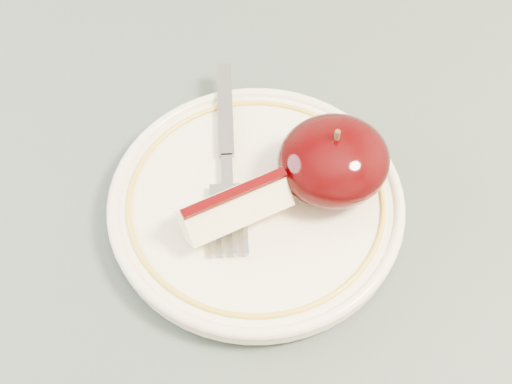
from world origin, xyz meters
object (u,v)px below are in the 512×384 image
object	(u,v)px
fork	(227,157)
table	(206,280)
apple_half	(334,161)
plate	(256,202)

from	to	relation	value
fork	table	bearing A→B (deg)	154.83
table	apple_half	xyz separation A→B (m)	(0.10, -0.00, 0.13)
plate	apple_half	size ratio (longest dim) A/B	2.67
plate	fork	xyz separation A→B (m)	(-0.01, 0.04, 0.01)
table	plate	world-z (taller)	plate
plate	fork	world-z (taller)	fork
table	plate	distance (m)	0.11
plate	fork	bearing A→B (deg)	103.58
apple_half	fork	size ratio (longest dim) A/B	0.46
plate	apple_half	distance (m)	0.07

